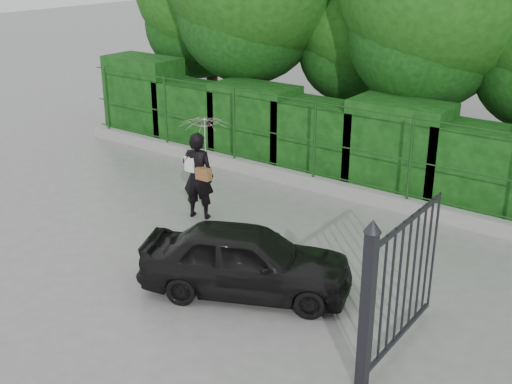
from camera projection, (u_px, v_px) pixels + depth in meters
The scene contains 7 objects.
ground at pixel (166, 256), 11.72m from camera, with size 80.00×80.00×0.00m, color gray.
kerb at pixel (298, 179), 15.05m from camera, with size 14.00×0.25×0.30m, color #9E9E99.
fence at pixel (308, 138), 14.54m from camera, with size 14.13×0.06×1.80m.
hedge at pixel (322, 135), 15.48m from camera, with size 14.20×1.20×2.28m.
gate at pixel (384, 291), 8.22m from camera, with size 0.22×2.33×2.36m.
woman at pixel (202, 153), 12.85m from camera, with size 1.02×1.00×2.16m.
car at pixel (246, 260), 10.33m from camera, with size 1.37×3.42×1.16m, color black.
Camera 1 is at (7.50, -7.50, 5.38)m, focal length 45.00 mm.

